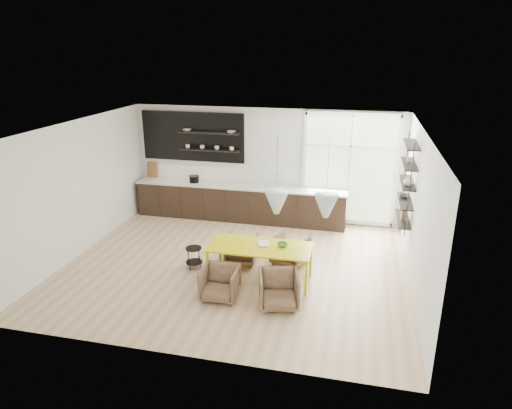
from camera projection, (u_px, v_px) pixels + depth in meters
name	position (u px, v px, depth m)	size (l,w,h in m)	color
room	(273.00, 186.00, 9.96)	(7.02, 6.01, 2.91)	#DAB58F
kitchen_run	(237.00, 197.00, 11.98)	(5.54, 0.69, 2.75)	black
right_shelving	(407.00, 185.00, 9.37)	(0.26, 1.22, 1.90)	black
dining_table	(260.00, 249.00, 8.78)	(1.98, 0.90, 0.72)	#D0C408
armchair_back_left	(241.00, 249.00, 9.66)	(0.64, 0.65, 0.60)	brown
armchair_back_right	(290.00, 250.00, 9.59)	(0.66, 0.68, 0.62)	brown
armchair_front_left	(220.00, 283.00, 8.26)	(0.64, 0.66, 0.60)	brown
armchair_front_right	(279.00, 290.00, 8.00)	(0.68, 0.70, 0.64)	brown
wire_stool	(194.00, 255.00, 9.40)	(0.35, 0.35, 0.45)	black
table_book	(258.00, 244.00, 8.84)	(0.21, 0.29, 0.03)	white
table_bowl	(282.00, 245.00, 8.76)	(0.20, 0.20, 0.06)	#48774C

